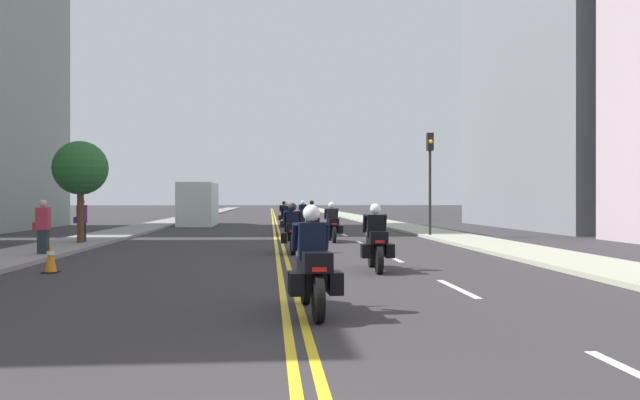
% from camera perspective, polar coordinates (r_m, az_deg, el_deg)
% --- Properties ---
extents(ground_plane, '(264.00, 264.00, 0.00)m').
position_cam_1_polar(ground_plane, '(51.30, -4.37, -1.87)').
color(ground_plane, '#312D30').
extents(sidewalk_left, '(2.51, 144.00, 0.12)m').
position_cam_1_polar(sidewalk_left, '(51.82, -12.94, -1.78)').
color(sidewalk_left, gray).
rests_on(sidewalk_left, ground).
extents(sidewalk_right, '(2.51, 144.00, 0.12)m').
position_cam_1_polar(sidewalk_right, '(51.93, 4.18, -1.78)').
color(sidewalk_right, '#A2A68E').
rests_on(sidewalk_right, ground).
extents(centreline_yellow_inner, '(0.12, 132.00, 0.01)m').
position_cam_1_polar(centreline_yellow_inner, '(51.30, -4.50, -1.86)').
color(centreline_yellow_inner, yellow).
rests_on(centreline_yellow_inner, ground).
extents(centreline_yellow_outer, '(0.12, 132.00, 0.01)m').
position_cam_1_polar(centreline_yellow_outer, '(51.30, -4.23, -1.86)').
color(centreline_yellow_outer, yellow).
rests_on(centreline_yellow_outer, ground).
extents(lane_dashes_white, '(0.14, 56.40, 0.01)m').
position_cam_1_polar(lane_dashes_white, '(32.51, 1.57, -2.96)').
color(lane_dashes_white, silver).
rests_on(lane_dashes_white, ground).
extents(building_right_1, '(8.30, 16.47, 18.69)m').
position_cam_1_polar(building_right_1, '(40.02, 22.80, 11.04)').
color(building_right_1, slate).
rests_on(building_right_1, ground).
extents(motorcycle_0, '(0.78, 2.20, 1.63)m').
position_cam_1_polar(motorcycle_0, '(9.02, -0.74, -6.58)').
color(motorcycle_0, black).
rests_on(motorcycle_0, ground).
extents(motorcycle_1, '(0.78, 2.12, 1.62)m').
position_cam_1_polar(motorcycle_1, '(14.47, 5.30, -4.14)').
color(motorcycle_1, black).
rests_on(motorcycle_1, ground).
extents(motorcycle_2, '(0.77, 2.11, 1.60)m').
position_cam_1_polar(motorcycle_2, '(19.19, -2.61, -3.12)').
color(motorcycle_2, black).
rests_on(motorcycle_2, ground).
extents(motorcycle_3, '(0.77, 2.17, 1.62)m').
position_cam_1_polar(motorcycle_3, '(24.33, 1.13, -2.43)').
color(motorcycle_3, black).
rests_on(motorcycle_3, ground).
extents(motorcycle_4, '(0.78, 2.12, 1.62)m').
position_cam_1_polar(motorcycle_4, '(29.67, -3.10, -1.98)').
color(motorcycle_4, black).
rests_on(motorcycle_4, ground).
extents(motorcycle_5, '(0.78, 2.11, 1.66)m').
position_cam_1_polar(motorcycle_5, '(35.03, -0.76, -1.66)').
color(motorcycle_5, black).
rests_on(motorcycle_5, ground).
extents(motorcycle_6, '(0.76, 2.19, 1.61)m').
position_cam_1_polar(motorcycle_6, '(39.85, -3.44, -1.45)').
color(motorcycle_6, black).
rests_on(motorcycle_6, ground).
extents(motorcycle_7, '(0.78, 2.15, 1.63)m').
position_cam_1_polar(motorcycle_7, '(45.09, -1.63, -1.30)').
color(motorcycle_7, black).
rests_on(motorcycle_7, ground).
extents(traffic_cone_0, '(0.33, 0.33, 0.72)m').
position_cam_1_polar(traffic_cone_0, '(15.39, -24.14, -5.00)').
color(traffic_cone_0, black).
rests_on(traffic_cone_0, ground).
extents(traffic_light_near, '(0.28, 0.38, 4.72)m').
position_cam_1_polar(traffic_light_near, '(27.67, 10.38, 3.26)').
color(traffic_light_near, black).
rests_on(traffic_light_near, ground).
extents(pedestrian_0, '(0.50, 0.34, 1.73)m').
position_cam_1_polar(pedestrian_0, '(24.34, -21.65, -1.87)').
color(pedestrian_0, '#242531').
rests_on(pedestrian_0, ground).
extents(pedestrian_2, '(0.49, 0.25, 1.71)m').
position_cam_1_polar(pedestrian_2, '(19.39, -24.76, -2.41)').
color(pedestrian_2, '#212D32').
rests_on(pedestrian_2, ground).
extents(street_tree_0, '(1.99, 1.99, 3.87)m').
position_cam_1_polar(street_tree_0, '(23.92, -21.74, 2.78)').
color(street_tree_0, '#503421').
rests_on(street_tree_0, ground).
extents(parked_truck, '(2.20, 6.50, 2.80)m').
position_cam_1_polar(parked_truck, '(40.98, -11.36, -0.57)').
color(parked_truck, silver).
rests_on(parked_truck, ground).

